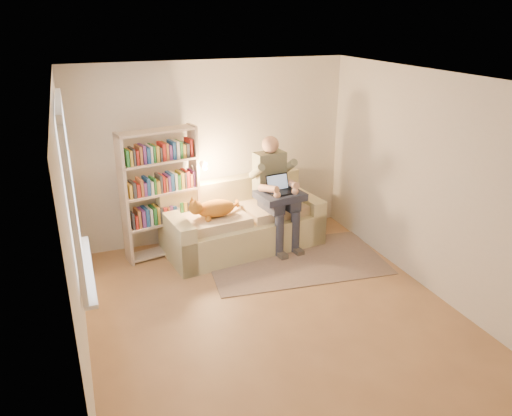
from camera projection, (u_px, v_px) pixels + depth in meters
name	position (u px, v px, depth m)	size (l,w,h in m)	color
floor	(271.00, 311.00, 5.72)	(4.50, 4.50, 0.00)	#9B6F46
ceiling	(274.00, 78.00, 4.77)	(4.00, 4.50, 0.02)	white
wall_left	(72.00, 233.00, 4.58)	(0.02, 4.50, 2.60)	silver
wall_right	(429.00, 184.00, 5.90)	(0.02, 4.50, 2.60)	silver
wall_back	(213.00, 153.00, 7.20)	(4.00, 0.02, 2.60)	silver
wall_front	(403.00, 320.00, 3.28)	(4.00, 0.02, 2.60)	silver
window	(76.00, 217.00, 4.75)	(0.12, 1.52, 1.69)	white
sofa	(241.00, 224.00, 7.19)	(2.32, 1.27, 0.94)	beige
person	(275.00, 186.00, 7.05)	(0.52, 0.75, 1.59)	gray
cat	(210.00, 209.00, 6.70)	(0.79, 0.35, 0.29)	orange
blanket	(283.00, 195.00, 6.98)	(0.62, 0.50, 0.10)	#242A40
laptop	(282.00, 187.00, 6.94)	(0.38, 0.33, 0.30)	black
bookshelf	(161.00, 187.00, 6.73)	(1.22, 0.49, 1.79)	beige
rug	(296.00, 261.00, 6.86)	(2.36, 1.39, 0.01)	gray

